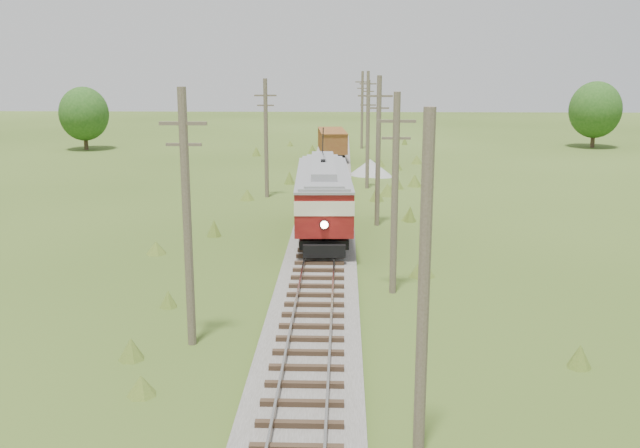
{
  "coord_description": "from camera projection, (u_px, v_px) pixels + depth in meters",
  "views": [
    {
      "loc": [
        1.13,
        -11.56,
        9.83
      ],
      "look_at": [
        0.0,
        22.43,
        2.02
      ],
      "focal_mm": 40.0,
      "sensor_mm": 36.0,
      "label": 1
    }
  ],
  "objects": [
    {
      "name": "streetcar",
      "position": [
        323.0,
        192.0,
        39.88
      ],
      "size": [
        3.39,
        12.65,
        5.74
      ],
      "rotation": [
        0.0,
        0.0,
        0.04
      ],
      "color": "black",
      "rests_on": "ground"
    },
    {
      "name": "utility_pole_r_1",
      "position": [
        424.0,
        290.0,
        17.28
      ],
      "size": [
        0.3,
        0.3,
        8.8
      ],
      "color": "brown",
      "rests_on": "ground"
    },
    {
      "name": "tree_mid_b",
      "position": [
        595.0,
        110.0,
        81.69
      ],
      "size": [
        5.88,
        5.88,
        7.57
      ],
      "color": "#38281C",
      "rests_on": "ground"
    },
    {
      "name": "utility_pole_r_4",
      "position": [
        368.0,
        133.0,
        55.29
      ],
      "size": [
        1.6,
        0.3,
        8.4
      ],
      "color": "brown",
      "rests_on": "ground"
    },
    {
      "name": "utility_pole_l_a",
      "position": [
        187.0,
        217.0,
        24.28
      ],
      "size": [
        1.6,
        0.3,
        9.0
      ],
      "color": "brown",
      "rests_on": "ground"
    },
    {
      "name": "utility_pole_r_5",
      "position": [
        368.0,
        117.0,
        67.88
      ],
      "size": [
        1.6,
        0.3,
        8.9
      ],
      "color": "brown",
      "rests_on": "ground"
    },
    {
      "name": "utility_pole_r_3",
      "position": [
        378.0,
        150.0,
        42.55
      ],
      "size": [
        1.6,
        0.3,
        9.0
      ],
      "color": "brown",
      "rests_on": "ground"
    },
    {
      "name": "utility_pole_r_6",
      "position": [
        362.0,
        109.0,
        80.58
      ],
      "size": [
        1.6,
        0.3,
        8.7
      ],
      "color": "brown",
      "rests_on": "ground"
    },
    {
      "name": "utility_pole_l_b",
      "position": [
        266.0,
        137.0,
        51.61
      ],
      "size": [
        1.6,
        0.3,
        8.6
      ],
      "color": "brown",
      "rests_on": "ground"
    },
    {
      "name": "railbed_main",
      "position": [
        326.0,
        212.0,
        46.57
      ],
      "size": [
        3.6,
        96.0,
        0.57
      ],
      "color": "#605B54",
      "rests_on": "ground"
    },
    {
      "name": "utility_pole_r_2",
      "position": [
        395.0,
        192.0,
        29.93
      ],
      "size": [
        1.6,
        0.3,
        8.6
      ],
      "color": "brown",
      "rests_on": "ground"
    },
    {
      "name": "tree_mid_a",
      "position": [
        84.0,
        114.0,
        79.74
      ],
      "size": [
        5.46,
        5.46,
        7.03
      ],
      "color": "#38281C",
      "rests_on": "ground"
    },
    {
      "name": "gondola",
      "position": [
        332.0,
        142.0,
        70.76
      ],
      "size": [
        3.14,
        7.89,
        2.56
      ],
      "rotation": [
        0.0,
        0.0,
        0.08
      ],
      "color": "black",
      "rests_on": "ground"
    },
    {
      "name": "gravel_pile",
      "position": [
        372.0,
        168.0,
        62.59
      ],
      "size": [
        3.77,
        4.0,
        1.37
      ],
      "color": "gray",
      "rests_on": "ground"
    }
  ]
}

